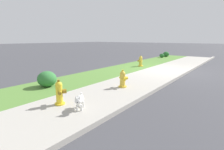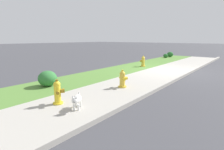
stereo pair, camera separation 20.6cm
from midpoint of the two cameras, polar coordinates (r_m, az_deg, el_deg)
The scene contains 11 objects.
ground_plane at distance 10.24m, azimuth 16.39°, elevation 1.49°, with size 120.00×120.00×0.00m, color #424247.
sidewalk_pavement at distance 10.24m, azimuth 16.40°, elevation 1.51°, with size 18.00×2.21×0.01m, color #ADA89E.
grass_verge at distance 11.20m, azimuth 5.87°, elevation 2.78°, with size 18.00×2.18×0.01m, color #568438.
street_curb at distance 9.88m, azimuth 22.82°, elevation 1.02°, with size 18.00×0.16×0.12m, color #ADA89E.
fire_hydrant_mid_block at distance 6.36m, azimuth 2.61°, elevation -1.36°, with size 0.35×0.38×0.65m.
fire_hydrant_far_end at distance 11.32m, azimuth 8.80°, elevation 4.45°, with size 0.39×0.37×0.69m.
fire_hydrant_across_street at distance 4.93m, azimuth -17.93°, elevation -5.60°, with size 0.33×0.35×0.69m.
small_white_dog at distance 4.47m, azimuth -11.86°, elevation -8.04°, with size 0.47×0.41×0.44m.
shrub_bush_mid_verge at distance 17.05m, azimuth 15.63°, elevation 6.13°, with size 0.43×0.43×0.37m.
shrub_bush_far_verge at distance 17.98m, azimuth 16.93°, elevation 6.53°, with size 0.58×0.58×0.49m.
shrub_bush_near_lamp at distance 6.92m, azimuth -21.28°, elevation -1.21°, with size 0.68×0.68×0.58m.
Camera 1 is at (-9.51, -3.48, 1.76)m, focal length 28.00 mm.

